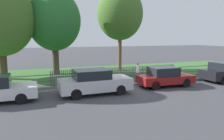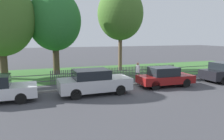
# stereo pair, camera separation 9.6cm
# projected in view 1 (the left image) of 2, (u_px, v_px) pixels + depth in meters

# --- Properties ---
(ground_plane) EXTENTS (120.00, 120.00, 0.00)m
(ground_plane) POSITION_uv_depth(u_px,v_px,m) (130.00, 86.00, 15.77)
(ground_plane) COLOR #424247
(kerb_stone) EXTENTS (36.60, 0.20, 0.12)m
(kerb_stone) POSITION_uv_depth(u_px,v_px,m) (129.00, 85.00, 15.85)
(kerb_stone) COLOR gray
(kerb_stone) RESTS_ON ground
(grass_strip) EXTENTS (36.60, 8.69, 0.01)m
(grass_strip) POSITION_uv_depth(u_px,v_px,m) (102.00, 72.00, 21.87)
(grass_strip) COLOR #3D7033
(grass_strip) RESTS_ON ground
(park_fence) EXTENTS (36.60, 0.05, 1.06)m
(park_fence) POSITION_uv_depth(u_px,v_px,m) (118.00, 74.00, 17.77)
(park_fence) COLOR #4C4C51
(park_fence) RESTS_ON ground
(parked_car_black_saloon) EXTENTS (4.41, 1.90, 1.54)m
(parked_car_black_saloon) POSITION_uv_depth(u_px,v_px,m) (94.00, 82.00, 13.39)
(parked_car_black_saloon) COLOR #BCBCC1
(parked_car_black_saloon) RESTS_ON ground
(parked_car_navy_estate) EXTENTS (3.97, 1.81, 1.40)m
(parked_car_navy_estate) POSITION_uv_depth(u_px,v_px,m) (165.00, 77.00, 15.49)
(parked_car_navy_estate) COLOR maroon
(parked_car_navy_estate) RESTS_ON ground
(covered_motorcycle) EXTENTS (1.96, 0.97, 1.02)m
(covered_motorcycle) POSITION_uv_depth(u_px,v_px,m) (101.00, 77.00, 15.89)
(covered_motorcycle) COLOR black
(covered_motorcycle) RESTS_ON ground
(tree_behind_motorcycle) EXTENTS (5.46, 5.46, 8.18)m
(tree_behind_motorcycle) POSITION_uv_depth(u_px,v_px,m) (0.00, 18.00, 17.63)
(tree_behind_motorcycle) COLOR #473828
(tree_behind_motorcycle) RESTS_ON ground
(tree_mid_park) EXTENTS (4.84, 4.84, 7.77)m
(tree_mid_park) POSITION_uv_depth(u_px,v_px,m) (54.00, 21.00, 20.02)
(tree_mid_park) COLOR #473828
(tree_mid_park) RESTS_ON ground
(tree_far_left) EXTENTS (4.68, 4.68, 8.53)m
(tree_far_left) POSITION_uv_depth(u_px,v_px,m) (120.00, 14.00, 22.28)
(tree_far_left) COLOR brown
(tree_far_left) RESTS_ON ground
(pedestrian_near_fence) EXTENTS (0.43, 0.43, 1.55)m
(pedestrian_near_fence) POSITION_uv_depth(u_px,v_px,m) (138.00, 71.00, 16.92)
(pedestrian_near_fence) COLOR slate
(pedestrian_near_fence) RESTS_ON ground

